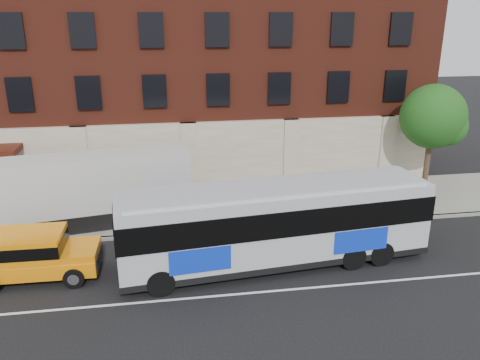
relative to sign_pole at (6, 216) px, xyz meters
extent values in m
plane|color=black|center=(8.50, -6.15, -1.45)|extent=(120.00, 120.00, 0.00)
cube|color=gray|center=(8.50, 2.85, -1.38)|extent=(60.00, 6.00, 0.15)
cube|color=gray|center=(8.50, -0.15, -1.38)|extent=(60.00, 0.25, 0.15)
cube|color=silver|center=(8.50, -5.65, -1.45)|extent=(60.00, 0.12, 0.01)
cube|color=#5F2316|center=(8.50, 10.85, 6.20)|extent=(30.00, 10.00, 15.00)
cube|color=beige|center=(8.50, 5.70, 0.70)|extent=(30.00, 0.35, 4.00)
cube|color=beige|center=(2.50, 5.60, 0.70)|extent=(0.90, 0.55, 4.00)
cube|color=beige|center=(8.50, 5.60, 0.70)|extent=(0.90, 0.55, 4.00)
cube|color=beige|center=(14.50, 5.60, 0.70)|extent=(0.90, 0.55, 4.00)
cube|color=beige|center=(20.50, 5.60, 0.70)|extent=(0.90, 0.55, 4.00)
cube|color=black|center=(-0.25, 5.77, 4.50)|extent=(1.30, 0.20, 1.80)
cube|color=black|center=(3.25, 5.77, 4.50)|extent=(1.30, 0.20, 1.80)
cube|color=black|center=(6.75, 5.77, 4.50)|extent=(1.30, 0.20, 1.80)
cube|color=black|center=(10.25, 5.77, 4.50)|extent=(1.30, 0.20, 1.80)
cube|color=black|center=(13.75, 5.77, 4.50)|extent=(1.30, 0.20, 1.80)
cube|color=black|center=(17.25, 5.77, 4.50)|extent=(1.30, 0.20, 1.80)
cube|color=black|center=(20.75, 5.77, 4.50)|extent=(1.30, 0.20, 1.80)
cube|color=black|center=(-0.25, 5.77, 7.70)|extent=(1.30, 0.20, 1.80)
cube|color=black|center=(3.25, 5.77, 7.70)|extent=(1.30, 0.20, 1.80)
cube|color=black|center=(6.75, 5.77, 7.70)|extent=(1.30, 0.20, 1.80)
cube|color=black|center=(10.25, 5.77, 7.70)|extent=(1.30, 0.20, 1.80)
cube|color=black|center=(13.75, 5.77, 7.70)|extent=(1.30, 0.20, 1.80)
cube|color=black|center=(17.25, 5.77, 7.70)|extent=(1.30, 0.20, 1.80)
cube|color=black|center=(20.75, 5.77, 7.70)|extent=(1.30, 0.20, 1.80)
cube|color=black|center=(4.00, 5.63, 0.30)|extent=(2.60, 0.15, 2.80)
cube|color=black|center=(10.00, 5.63, 0.30)|extent=(2.60, 0.15, 2.80)
cube|color=black|center=(16.00, 5.63, 0.30)|extent=(2.60, 0.15, 2.80)
cylinder|color=gray|center=(0.00, 0.05, -0.20)|extent=(0.07, 0.07, 2.50)
cube|color=silver|center=(0.00, -0.10, 0.60)|extent=(0.30, 0.03, 0.40)
cube|color=silver|center=(0.00, -0.10, 0.10)|extent=(0.30, 0.03, 0.35)
cylinder|color=#36261B|center=(22.00, 3.35, 0.20)|extent=(0.32, 0.32, 3.00)
sphere|color=#194F16|center=(22.00, 3.35, 3.10)|extent=(3.60, 3.60, 3.60)
sphere|color=#194F16|center=(22.70, 2.95, 2.60)|extent=(2.20, 2.20, 2.20)
sphere|color=#194F16|center=(21.40, 3.75, 2.70)|extent=(2.00, 2.00, 2.00)
cube|color=#B2B6BE|center=(11.50, -3.57, 0.43)|extent=(12.93, 3.92, 3.02)
cube|color=black|center=(11.50, -3.57, -0.97)|extent=(12.99, 3.97, 0.27)
cube|color=#B2B6BE|center=(11.50, -3.57, 2.00)|extent=(12.27, 3.54, 0.13)
cube|color=black|center=(11.50, -3.57, 0.94)|extent=(13.03, 4.01, 1.06)
cube|color=#0D31CB|center=(8.26, -5.26, -0.13)|extent=(2.33, 0.28, 0.95)
cube|color=#0D31CB|center=(14.53, -1.90, -0.13)|extent=(2.33, 0.28, 0.95)
cylinder|color=black|center=(6.76, -5.25, -0.92)|extent=(1.09, 0.42, 1.06)
cylinder|color=black|center=(6.52, -2.87, -0.92)|extent=(1.09, 0.42, 1.06)
cylinder|color=black|center=(14.58, -4.47, -0.92)|extent=(1.09, 0.42, 1.06)
cylinder|color=black|center=(14.34, -2.08, -0.92)|extent=(1.09, 0.42, 1.06)
cylinder|color=black|center=(15.84, -4.34, -0.92)|extent=(1.09, 0.42, 1.06)
cylinder|color=black|center=(15.60, -1.95, -0.92)|extent=(1.09, 0.42, 1.06)
cube|color=orange|center=(1.94, -3.18, -0.81)|extent=(4.80, 2.06, 0.60)
cube|color=orange|center=(1.40, -3.17, -0.01)|extent=(3.31, 2.00, 0.99)
cube|color=black|center=(1.40, -3.17, 0.04)|extent=(3.35, 2.04, 0.50)
cube|color=orange|center=(3.58, -3.20, -0.36)|extent=(1.52, 1.91, 0.30)
cube|color=black|center=(4.35, -3.22, -0.76)|extent=(0.09, 1.59, 0.55)
cylinder|color=black|center=(3.47, -4.18, -1.05)|extent=(0.80, 0.29, 0.79)
cylinder|color=silver|center=(3.47, -4.18, -1.05)|extent=(0.44, 0.30, 0.44)
cylinder|color=black|center=(3.50, -2.23, -1.05)|extent=(0.80, 0.29, 0.79)
cylinder|color=silver|center=(3.50, -2.23, -1.05)|extent=(0.44, 0.30, 0.44)
cylinder|color=black|center=(0.42, -2.18, -1.05)|extent=(0.80, 0.29, 0.79)
cylinder|color=silver|center=(0.42, -2.18, -1.05)|extent=(0.44, 0.30, 0.44)
cube|color=black|center=(2.85, 1.45, -0.95)|extent=(11.08, 4.03, 1.00)
cube|color=silver|center=(2.85, 1.45, 0.86)|extent=(11.09, 4.06, 2.63)
cylinder|color=black|center=(0.08, -0.09, -1.00)|extent=(0.94, 0.41, 0.91)
cylinder|color=black|center=(-0.28, 1.96, -1.00)|extent=(0.94, 0.41, 0.91)
cylinder|color=black|center=(5.97, 0.95, -1.00)|extent=(0.94, 0.41, 0.91)
cylinder|color=black|center=(5.61, 3.00, -1.00)|extent=(0.94, 0.41, 0.91)
cylinder|color=black|center=(7.04, 1.14, -1.00)|extent=(0.94, 0.41, 0.91)
cylinder|color=black|center=(6.68, 3.19, -1.00)|extent=(0.94, 0.41, 0.91)
camera|label=1|loc=(7.23, -21.23, 8.57)|focal=36.19mm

